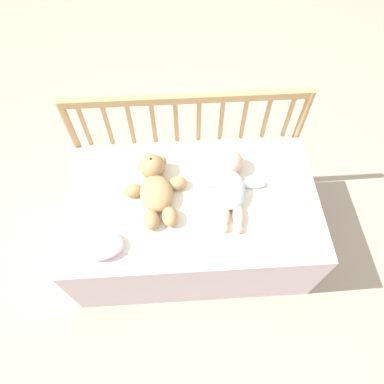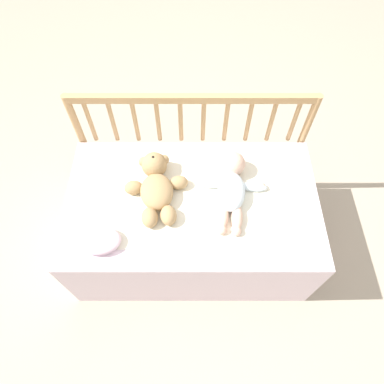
# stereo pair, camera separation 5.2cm
# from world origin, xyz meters

# --- Properties ---
(ground_plane) EXTENTS (12.00, 12.00, 0.00)m
(ground_plane) POSITION_xyz_m (0.00, 0.00, 0.00)
(ground_plane) COLOR tan
(crib_mattress) EXTENTS (1.18, 0.69, 0.46)m
(crib_mattress) POSITION_xyz_m (0.00, 0.00, 0.23)
(crib_mattress) COLOR silver
(crib_mattress) RESTS_ON ground_plane
(crib_rail) EXTENTS (1.18, 0.04, 0.75)m
(crib_rail) POSITION_xyz_m (0.00, 0.37, 0.54)
(crib_rail) COLOR tan
(crib_rail) RESTS_ON ground_plane
(blanket) EXTENTS (0.84, 0.53, 0.01)m
(blanket) POSITION_xyz_m (0.02, 0.02, 0.46)
(blanket) COLOR silver
(blanket) RESTS_ON crib_mattress
(teddy_bear) EXTENTS (0.30, 0.38, 0.12)m
(teddy_bear) POSITION_xyz_m (-0.16, 0.05, 0.50)
(teddy_bear) COLOR tan
(teddy_bear) RESTS_ON crib_mattress
(baby) EXTENTS (0.34, 0.41, 0.12)m
(baby) POSITION_xyz_m (0.18, 0.05, 0.50)
(baby) COLOR white
(baby) RESTS_ON crib_mattress
(small_pillow) EXTENTS (0.19, 0.13, 0.06)m
(small_pillow) POSITION_xyz_m (-0.39, -0.22, 0.49)
(small_pillow) COLOR silver
(small_pillow) RESTS_ON crib_mattress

